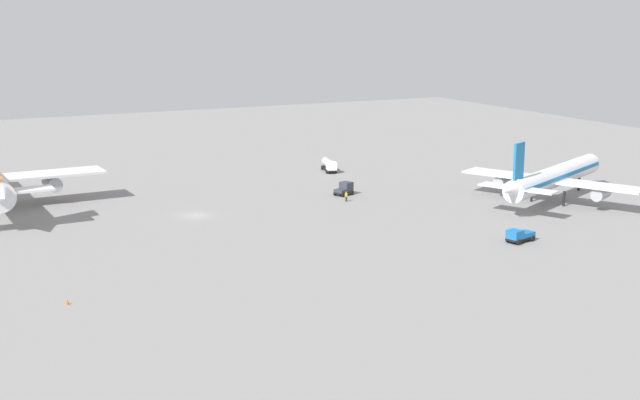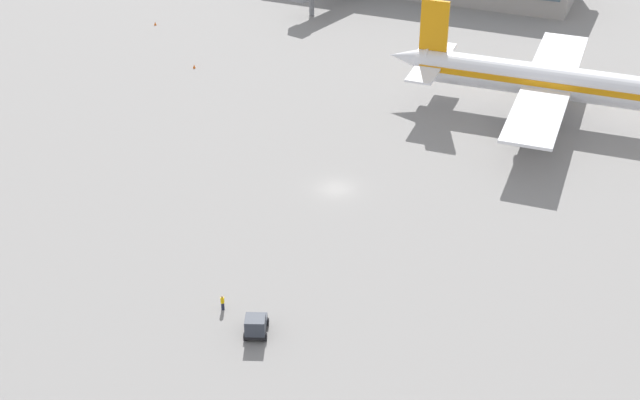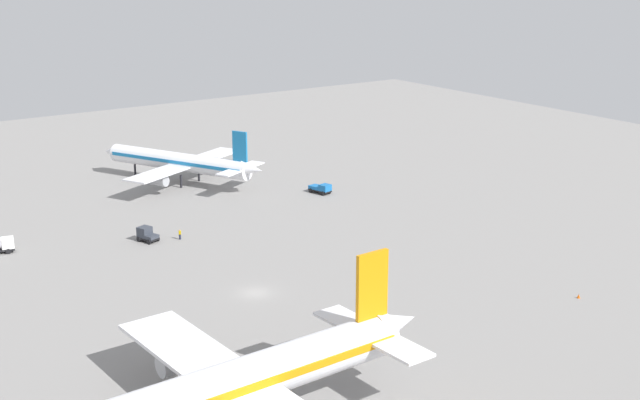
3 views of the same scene
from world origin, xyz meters
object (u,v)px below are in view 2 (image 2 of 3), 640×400
Objects in this scene: airplane_at_gate at (560,83)px; baggage_tug at (256,325)px; ground_crew_worker at (223,303)px; safety_cone_mid_apron at (194,66)px; safety_cone_near_gate at (155,23)px.

airplane_at_gate is 61.06m from baggage_tug.
baggage_tug is at bearing 145.67° from ground_crew_worker.
airplane_at_gate is 81.70× the size of safety_cone_mid_apron.
baggage_tug is at bearing 124.30° from safety_cone_mid_apron.
safety_cone_near_gate is at bearing -163.15° from baggage_tug.
airplane_at_gate is 72.09m from safety_cone_near_gate.
safety_cone_near_gate is at bearing 169.15° from airplane_at_gate.
airplane_at_gate is 81.70× the size of safety_cone_near_gate.
safety_cone_mid_apron is at bearing -166.42° from baggage_tug.
baggage_tug is 6.11× the size of safety_cone_mid_apron.
airplane_at_gate is 60.58m from ground_crew_worker.
safety_cone_mid_apron is (55.35, 3.40, -5.12)m from airplane_at_gate.
baggage_tug is 66.35m from safety_cone_mid_apron.
airplane_at_gate reaches higher than safety_cone_mid_apron.
safety_cone_near_gate is at bearing -42.21° from safety_cone_mid_apron.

